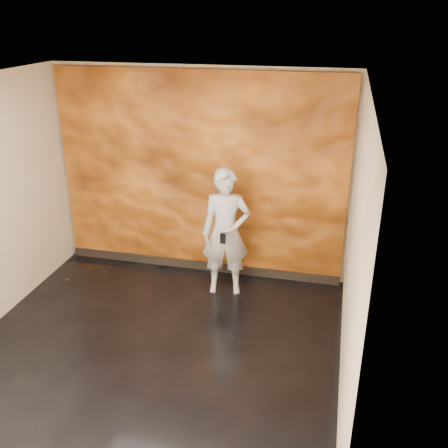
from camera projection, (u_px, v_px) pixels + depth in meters
room at (144, 234)px, 4.87m from camera, size 4.02×4.02×2.81m
feature_wall at (199, 176)px, 6.63m from camera, size 3.90×0.06×2.75m
baseboard at (200, 265)px, 7.12m from camera, size 3.90×0.04×0.12m
man at (226, 233)px, 6.28m from camera, size 0.67×0.51×1.66m
phone at (223, 239)px, 6.04m from camera, size 0.07×0.02×0.13m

